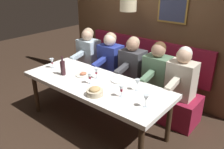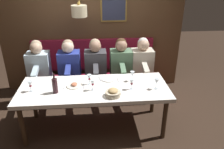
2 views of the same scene
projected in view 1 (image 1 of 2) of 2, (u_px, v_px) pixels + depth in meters
ground_plane at (96, 124)px, 3.62m from camera, size 12.00×12.00×0.00m
dining_table at (95, 86)px, 3.35m from camera, size 0.90×2.27×0.74m
banquette_bench at (130, 91)px, 4.16m from camera, size 0.52×2.47×0.45m
back_wall_panel at (150, 23)px, 4.10m from camera, size 0.59×3.67×2.90m
diner_nearest at (182, 75)px, 3.38m from camera, size 0.60×0.40×0.79m
diner_near at (157, 68)px, 3.61m from camera, size 0.60×0.40×0.79m
diner_middle at (132, 61)px, 3.89m from camera, size 0.60×0.40×0.79m
diner_far at (110, 55)px, 4.18m from camera, size 0.60×0.40×0.79m
diner_farthest at (88, 50)px, 4.50m from camera, size 0.60×0.40×0.79m
place_setting_0 at (83, 74)px, 3.54m from camera, size 0.24×0.32×0.05m
place_setting_1 at (119, 80)px, 3.36m from camera, size 0.24×0.32×0.01m
wine_glass_0 at (146, 98)px, 2.65m from camera, size 0.07×0.07×0.16m
wine_glass_1 at (121, 89)px, 2.88m from camera, size 0.07×0.07×0.16m
wine_glass_2 at (90, 76)px, 3.23m from camera, size 0.07×0.07×0.16m
wine_glass_3 at (52, 61)px, 3.78m from camera, size 0.07×0.07×0.16m
wine_glass_4 at (96, 71)px, 3.39m from camera, size 0.07×0.07×0.16m
wine_glass_5 at (137, 83)px, 3.04m from camera, size 0.07×0.07×0.16m
wine_bottle at (63, 68)px, 3.52m from camera, size 0.08×0.08×0.30m
bread_bowl at (95, 92)px, 2.95m from camera, size 0.22×0.22×0.12m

